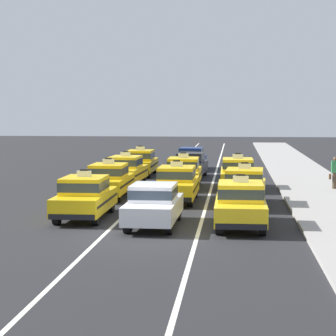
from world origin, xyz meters
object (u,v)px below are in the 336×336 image
(sedan_center_fifth, at_px, (191,158))
(taxi_right_third, at_px, (238,173))
(taxi_left_third, at_px, (126,170))
(pedestrian_near_crosswalk, at_px, (335,173))
(taxi_left_fourth, at_px, (141,162))
(taxi_center_third, at_px, (183,172))
(taxi_center_second, at_px, (177,183))
(taxi_right_nearest, at_px, (240,203))
(sedan_center_nearest, at_px, (154,204))
(sedan_center_fourth, at_px, (191,164))
(taxi_right_second, at_px, (245,186))
(taxi_left_second, at_px, (109,180))
(taxi_left_nearest, at_px, (85,196))

(sedan_center_fifth, height_order, taxi_right_third, taxi_right_third)
(taxi_left_third, relative_size, pedestrian_near_crosswalk, 2.77)
(taxi_left_third, height_order, taxi_left_fourth, same)
(taxi_left_third, distance_m, taxi_center_third, 3.47)
(taxi_center_second, xyz_separation_m, taxi_right_nearest, (2.88, -6.16, 0.00))
(taxi_left_third, height_order, pedestrian_near_crosswalk, taxi_left_third)
(taxi_left_fourth, xyz_separation_m, taxi_right_third, (6.23, -6.45, 0.00))
(taxi_center_second, xyz_separation_m, sedan_center_fifth, (-0.38, 16.06, -0.03))
(taxi_center_second, xyz_separation_m, taxi_center_third, (-0.12, 5.38, 0.00))
(sedan_center_nearest, relative_size, sedan_center_fourth, 0.98)
(taxi_right_nearest, relative_size, taxi_right_third, 1.00)
(taxi_right_second, bearing_deg, taxi_left_second, 163.28)
(taxi_left_nearest, distance_m, taxi_center_third, 10.69)
(sedan_center_fifth, xyz_separation_m, taxi_right_second, (3.49, -16.93, 0.03))
(sedan_center_nearest, height_order, sedan_center_fourth, same)
(taxi_left_fourth, relative_size, taxi_right_second, 0.98)
(taxi_center_third, bearing_deg, taxi_right_third, -3.99)
(taxi_left_nearest, distance_m, taxi_right_second, 7.46)
(taxi_center_third, relative_size, taxi_right_third, 1.00)
(taxi_left_third, xyz_separation_m, sedan_center_fifth, (3.08, 9.77, -0.03))
(taxi_left_fourth, height_order, taxi_center_second, same)
(taxi_left_second, xyz_separation_m, pedestrian_near_crosswalk, (11.28, 3.57, 0.11))
(sedan_center_fourth, bearing_deg, taxi_left_fourth, 164.76)
(taxi_left_nearest, bearing_deg, taxi_right_third, 58.95)
(taxi_center_second, xyz_separation_m, sedan_center_fourth, (-0.07, 10.72, -0.03))
(taxi_left_second, xyz_separation_m, taxi_left_third, (-0.05, 5.20, 0.00))
(taxi_left_nearest, height_order, taxi_right_nearest, same)
(taxi_center_second, bearing_deg, sedan_center_nearest, -92.54)
(taxi_left_fourth, distance_m, taxi_right_third, 8.97)
(taxi_right_second, bearing_deg, taxi_left_third, 132.54)
(taxi_left_second, height_order, taxi_left_fourth, same)
(sedan_center_fifth, bearing_deg, sedan_center_fourth, -86.61)
(pedestrian_near_crosswalk, bearing_deg, taxi_left_third, 171.80)
(taxi_right_third, bearing_deg, sedan_center_fifth, 106.47)
(taxi_left_second, distance_m, sedan_center_fourth, 10.19)
(taxi_left_second, distance_m, taxi_center_second, 3.58)
(taxi_right_nearest, bearing_deg, pedestrian_near_crosswalk, 65.21)
(taxi_center_third, distance_m, pedestrian_near_crosswalk, 8.02)
(taxi_left_fourth, height_order, pedestrian_near_crosswalk, taxi_left_fourth)
(taxi_center_second, distance_m, sedan_center_fourth, 10.72)
(sedan_center_nearest, height_order, taxi_right_second, taxi_right_second)
(taxi_center_second, height_order, taxi_right_second, same)
(sedan_center_nearest, relative_size, taxi_center_second, 0.95)
(pedestrian_near_crosswalk, bearing_deg, taxi_center_third, 174.83)
(taxi_left_fourth, xyz_separation_m, taxi_right_nearest, (6.28, -17.79, 0.00))
(taxi_center_third, xyz_separation_m, taxi_right_second, (3.22, -6.25, 0.00))
(taxi_left_nearest, xyz_separation_m, taxi_center_third, (3.09, 10.23, 0.00))
(sedan_center_nearest, relative_size, sedan_center_fifth, 0.99)
(sedan_center_fourth, height_order, taxi_right_third, taxi_right_third)
(sedan_center_fourth, relative_size, taxi_right_second, 0.95)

